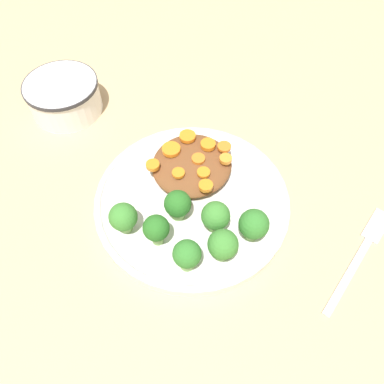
{
  "coord_description": "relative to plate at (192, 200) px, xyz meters",
  "views": [
    {
      "loc": [
        0.25,
        0.16,
        0.46
      ],
      "look_at": [
        0.0,
        0.0,
        0.03
      ],
      "focal_mm": 35.0,
      "sensor_mm": 36.0,
      "label": 1
    }
  ],
  "objects": [
    {
      "name": "carrot_slice_9",
      "position": [
        -0.09,
        0.0,
        0.03
      ],
      "size": [
        0.02,
        0.02,
        0.0
      ],
      "primitive_type": "cylinder",
      "color": "orange",
      "rests_on": "stew_mound"
    },
    {
      "name": "broccoli_floret_6",
      "position": [
        0.05,
        0.08,
        0.04
      ],
      "size": [
        0.04,
        0.04,
        0.05
      ],
      "color": "#7FA85B",
      "rests_on": "plate"
    },
    {
      "name": "broccoli_floret_3",
      "position": [
        0.09,
        0.05,
        0.03
      ],
      "size": [
        0.04,
        0.04,
        0.05
      ],
      "color": "#7FA85B",
      "rests_on": "plate"
    },
    {
      "name": "carrot_slice_5",
      "position": [
        -0.04,
        -0.06,
        0.03
      ],
      "size": [
        0.03,
        0.03,
        0.01
      ],
      "primitive_type": "cylinder",
      "color": "orange",
      "rests_on": "stew_mound"
    },
    {
      "name": "broccoli_floret_5",
      "position": [
        0.01,
        0.1,
        0.04
      ],
      "size": [
        0.04,
        0.04,
        0.05
      ],
      "color": "#7FA85B",
      "rests_on": "plate"
    },
    {
      "name": "broccoli_floret_1",
      "position": [
        0.03,
        0.0,
        0.03
      ],
      "size": [
        0.04,
        0.04,
        0.05
      ],
      "color": "#7FA85B",
      "rests_on": "plate"
    },
    {
      "name": "fork",
      "position": [
        -0.07,
        0.23,
        -0.01
      ],
      "size": [
        0.19,
        0.03,
        0.01
      ],
      "rotation": [
        0.0,
        0.0,
        9.34
      ],
      "color": "silver",
      "rests_on": "ground_plane"
    },
    {
      "name": "broccoli_floret_2",
      "position": [
        0.02,
        0.05,
        0.03
      ],
      "size": [
        0.04,
        0.04,
        0.05
      ],
      "color": "#759E51",
      "rests_on": "plate"
    },
    {
      "name": "carrot_slice_8",
      "position": [
        -0.07,
        -0.06,
        0.03
      ],
      "size": [
        0.02,
        0.02,
        0.01
      ],
      "primitive_type": "cylinder",
      "color": "orange",
      "rests_on": "stew_mound"
    },
    {
      "name": "dip_bowl",
      "position": [
        -0.05,
        -0.29,
        0.02
      ],
      "size": [
        0.12,
        0.12,
        0.06
      ],
      "color": "white",
      "rests_on": "ground_plane"
    },
    {
      "name": "carrot_slice_4",
      "position": [
        -0.0,
        -0.07,
        0.03
      ],
      "size": [
        0.02,
        0.02,
        0.01
      ],
      "primitive_type": "cylinder",
      "color": "orange",
      "rests_on": "stew_mound"
    },
    {
      "name": "carrot_slice_0",
      "position": [
        -0.08,
        -0.02,
        0.03
      ],
      "size": [
        0.02,
        0.02,
        0.01
      ],
      "primitive_type": "cylinder",
      "color": "orange",
      "rests_on": "stew_mound"
    },
    {
      "name": "broccoli_floret_0",
      "position": [
        0.08,
        -0.0,
        0.04
      ],
      "size": [
        0.03,
        0.03,
        0.05
      ],
      "color": "#7FA85B",
      "rests_on": "plate"
    },
    {
      "name": "carrot_slice_3",
      "position": [
        -0.07,
        0.01,
        0.03
      ],
      "size": [
        0.02,
        0.02,
        0.01
      ],
      "primitive_type": "cylinder",
      "color": "orange",
      "rests_on": "stew_mound"
    },
    {
      "name": "carrot_slice_1",
      "position": [
        -0.01,
        -0.03,
        0.03
      ],
      "size": [
        0.02,
        0.02,
        0.0
      ],
      "primitive_type": "cylinder",
      "color": "orange",
      "rests_on": "stew_mound"
    },
    {
      "name": "carrot_slice_2",
      "position": [
        -0.03,
        0.0,
        0.03
      ],
      "size": [
        0.02,
        0.02,
        0.0
      ],
      "primitive_type": "cylinder",
      "color": "orange",
      "rests_on": "stew_mound"
    },
    {
      "name": "carrot_slice_7",
      "position": [
        -0.05,
        -0.02,
        0.03
      ],
      "size": [
        0.02,
        0.02,
        0.0
      ],
      "primitive_type": "cylinder",
      "color": "orange",
      "rests_on": "stew_mound"
    },
    {
      "name": "stew_mound",
      "position": [
        -0.04,
        -0.03,
        0.02
      ],
      "size": [
        0.12,
        0.12,
        0.03
      ],
      "primitive_type": "ellipsoid",
      "color": "brown",
      "rests_on": "plate"
    },
    {
      "name": "ground_plane",
      "position": [
        0.0,
        0.0,
        -0.01
      ],
      "size": [
        4.0,
        4.0,
        0.0
      ],
      "primitive_type": "plane",
      "color": "tan"
    },
    {
      "name": "broccoli_floret_4",
      "position": [
        0.09,
        -0.05,
        0.03
      ],
      "size": [
        0.04,
        0.04,
        0.05
      ],
      "color": "#7FA85B",
      "rests_on": "plate"
    },
    {
      "name": "plate",
      "position": [
        0.0,
        0.0,
        0.0
      ],
      "size": [
        0.28,
        0.28,
        0.02
      ],
      "color": "silver",
      "rests_on": "ground_plane"
    },
    {
      "name": "carrot_slice_6",
      "position": [
        -0.01,
        0.02,
        0.03
      ],
      "size": [
        0.02,
        0.02,
        0.01
      ],
      "primitive_type": "cylinder",
      "color": "orange",
      "rests_on": "stew_mound"
    }
  ]
}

